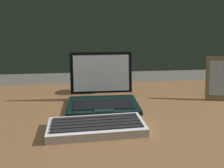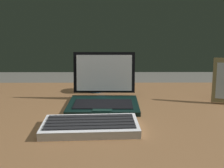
% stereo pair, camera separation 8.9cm
% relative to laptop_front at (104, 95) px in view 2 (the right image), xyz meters
% --- Properties ---
extents(desk, '(1.42, 0.79, 0.75)m').
position_rel_laptop_front_xyz_m(desk, '(0.01, -0.06, -0.10)').
color(desk, brown).
rests_on(desk, ground).
extents(laptop_front, '(0.28, 0.23, 0.20)m').
position_rel_laptop_front_xyz_m(laptop_front, '(0.00, 0.00, 0.00)').
color(laptop_front, black).
rests_on(laptop_front, desk).
extents(external_keyboard, '(0.31, 0.15, 0.03)m').
position_rel_laptop_front_xyz_m(external_keyboard, '(-0.03, -0.23, -0.03)').
color(external_keyboard, silver).
rests_on(external_keyboard, desk).
extents(coffee_mug, '(0.13, 0.09, 0.09)m').
position_rel_laptop_front_xyz_m(coffee_mug, '(-0.04, 0.19, 0.01)').
color(coffee_mug, '#2F679E').
rests_on(coffee_mug, desk).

